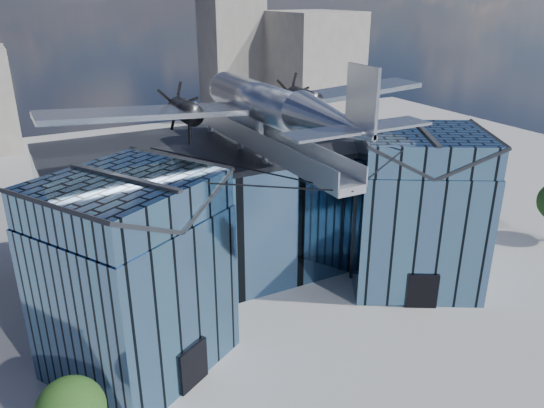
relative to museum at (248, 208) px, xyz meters
name	(u,v)px	position (x,y,z in m)	size (l,w,h in m)	color
ground_plane	(285,307)	(0.00, -5.82, -5.54)	(120.00, 120.00, 0.00)	gray
museum	(248,208)	(0.00, 0.00, 0.00)	(32.88, 24.50, 17.60)	teal
bg_towers	(122,73)	(1.45, 44.67, 4.47)	(77.00, 24.50, 26.00)	gray
tree_side_e	(392,171)	(20.39, 7.32, -2.41)	(3.50, 3.50, 4.63)	#2F2212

